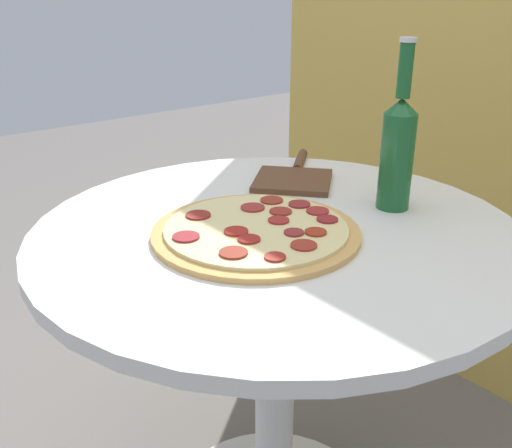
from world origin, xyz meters
TOP-DOWN VIEW (x-y plane):
  - table at (0.00, 0.00)m, footprint 0.85×0.85m
  - pizza at (0.01, -0.06)m, footprint 0.35×0.35m
  - beer_bottle at (0.07, 0.22)m, footprint 0.06×0.06m
  - pizza_paddle at (-0.17, 0.20)m, footprint 0.26×0.28m

SIDE VIEW (x-z plane):
  - table at x=0.00m, z-range 0.17..0.88m
  - pizza_paddle at x=-0.17m, z-range 0.71..0.73m
  - pizza at x=0.01m, z-range 0.71..0.73m
  - beer_bottle at x=0.07m, z-range 0.68..0.98m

